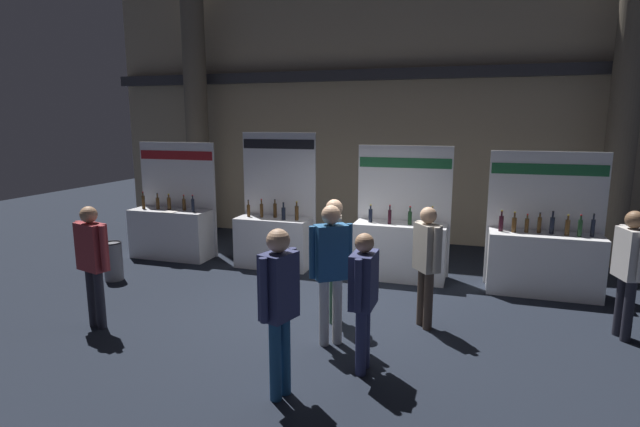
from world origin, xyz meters
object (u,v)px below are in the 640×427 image
at_px(exhibitor_booth_3, 544,258).
at_px(visitor_6, 331,262).
at_px(exhibitor_booth_2, 400,245).
at_px(visitor_0, 92,256).
at_px(visitor_5, 279,298).
at_px(exhibitor_booth_0, 172,229).
at_px(trash_bin, 113,261).
at_px(visitor_2, 630,263).
at_px(visitor_3, 427,257).
at_px(visitor_4, 364,290).
at_px(visitor_1, 334,251).
at_px(exhibitor_booth_1, 274,235).

relative_size(exhibitor_booth_3, visitor_6, 1.29).
bearing_deg(exhibitor_booth_2, visitor_0, -137.01).
bearing_deg(visitor_5, exhibitor_booth_3, 162.76).
height_order(exhibitor_booth_0, visitor_0, exhibitor_booth_0).
height_order(exhibitor_booth_2, visitor_0, exhibitor_booth_2).
xyz_separation_m(exhibitor_booth_0, visitor_0, (1.06, -3.39, 0.41)).
xyz_separation_m(trash_bin, visitor_6, (4.42, -1.32, 0.73)).
distance_m(exhibitor_booth_3, visitor_2, 1.79).
xyz_separation_m(exhibitor_booth_0, visitor_2, (7.88, -1.63, 0.41)).
xyz_separation_m(visitor_2, visitor_3, (-2.51, -0.41, -0.02)).
relative_size(exhibitor_booth_3, visitor_4, 1.44).
xyz_separation_m(exhibitor_booth_0, visitor_6, (4.28, -2.94, 0.47)).
bearing_deg(visitor_3, visitor_4, 123.09).
relative_size(visitor_0, visitor_3, 1.01).
bearing_deg(visitor_3, visitor_1, 62.69).
relative_size(exhibitor_booth_2, exhibitor_booth_3, 1.02).
bearing_deg(visitor_3, visitor_5, 114.75).
relative_size(exhibitor_booth_1, visitor_5, 1.46).
distance_m(visitor_3, visitor_5, 2.55).
height_order(exhibitor_booth_1, trash_bin, exhibitor_booth_1).
bearing_deg(exhibitor_booth_3, visitor_5, -125.15).
bearing_deg(exhibitor_booth_0, exhibitor_booth_3, -0.63).
height_order(exhibitor_booth_2, visitor_2, exhibitor_booth_2).
bearing_deg(trash_bin, visitor_0, -55.82).
bearing_deg(visitor_1, exhibitor_booth_0, 44.66).
bearing_deg(visitor_2, visitor_6, 95.33).
xyz_separation_m(exhibitor_booth_3, visitor_3, (-1.71, -1.96, 0.40)).
bearing_deg(trash_bin, visitor_3, -4.30).
bearing_deg(exhibitor_booth_1, exhibitor_booth_0, -179.29).
distance_m(trash_bin, visitor_1, 4.36).
relative_size(exhibitor_booth_1, visitor_2, 1.52).
distance_m(trash_bin, visitor_4, 5.34).
xyz_separation_m(visitor_3, visitor_6, (-1.09, -0.90, 0.08)).
distance_m(exhibitor_booth_1, visitor_2, 5.85).
xyz_separation_m(visitor_5, visitor_6, (0.15, 1.33, 0.01)).
bearing_deg(visitor_6, exhibitor_booth_2, 45.90).
relative_size(trash_bin, visitor_2, 0.41).
xyz_separation_m(visitor_3, visitor_5, (-1.24, -2.23, 0.07)).
xyz_separation_m(trash_bin, visitor_1, (4.26, -0.61, 0.68)).
bearing_deg(visitor_2, visitor_3, 84.54).
bearing_deg(visitor_2, exhibitor_booth_0, 63.61).
distance_m(exhibitor_booth_1, visitor_6, 3.61).
height_order(visitor_1, visitor_3, visitor_1).
distance_m(trash_bin, visitor_0, 2.24).
bearing_deg(visitor_5, visitor_2, 143.04).
distance_m(visitor_0, visitor_6, 3.26).
height_order(exhibitor_booth_3, visitor_2, exhibitor_booth_3).
bearing_deg(exhibitor_booth_3, exhibitor_booth_0, 179.37).
bearing_deg(exhibitor_booth_1, visitor_4, -54.15).
bearing_deg(visitor_4, visitor_2, 122.25).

